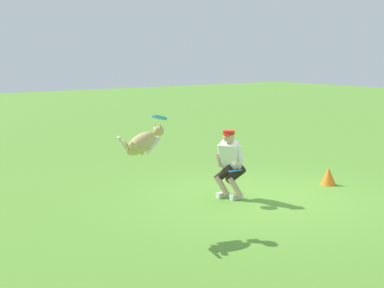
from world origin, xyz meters
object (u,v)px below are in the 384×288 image
at_px(dog, 143,142).
at_px(training_cone, 328,176).
at_px(person, 230,162).
at_px(frisbee_flying, 159,118).
at_px(frisbee_held, 235,171).

bearing_deg(dog, training_cone, -10.96).
height_order(person, dog, dog).
bearing_deg(frisbee_flying, training_cone, -175.71).
distance_m(person, frisbee_flying, 2.35).
relative_size(person, frisbee_held, 5.50).
bearing_deg(person, frisbee_held, 38.35).
xyz_separation_m(frisbee_held, training_cone, (-2.53, 0.02, -0.43)).
bearing_deg(person, dog, -7.00).
bearing_deg(frisbee_held, training_cone, 179.64).
height_order(dog, training_cone, dog).
xyz_separation_m(dog, training_cone, (-4.70, -0.41, -1.21)).
xyz_separation_m(frisbee_flying, frisbee_held, (-1.82, -0.34, -1.12)).
relative_size(person, frisbee_flying, 5.28).
xyz_separation_m(person, frisbee_flying, (2.00, 0.69, 1.03)).
bearing_deg(dog, frisbee_held, -4.83).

